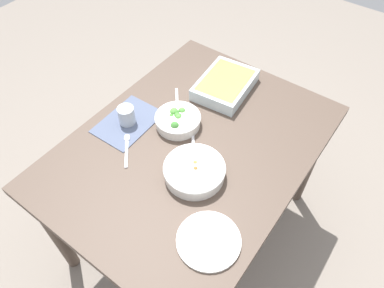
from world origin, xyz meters
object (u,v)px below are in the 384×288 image
at_px(side_plate, 209,241).
at_px(stew_bowl, 194,171).
at_px(broccoli_bowl, 178,120).
at_px(baking_dish, 225,84).
at_px(drink_cup, 127,116).
at_px(spoon_spare, 127,145).
at_px(spoon_by_stew, 194,155).
at_px(spoon_by_broccoli, 177,105).

bearing_deg(side_plate, stew_bowl, 46.11).
distance_m(broccoli_bowl, baking_dish, 0.31).
bearing_deg(baking_dish, broccoli_bowl, 172.64).
xyz_separation_m(baking_dish, drink_cup, (-0.43, 0.23, 0.00)).
bearing_deg(stew_bowl, spoon_spare, 98.33).
bearing_deg(spoon_by_stew, spoon_by_broccoli, 50.62).
height_order(broccoli_bowl, drink_cup, drink_cup).
height_order(baking_dish, spoon_by_broccoli, baking_dish).
xyz_separation_m(spoon_by_stew, spoon_spare, (-0.12, 0.25, 0.00)).
xyz_separation_m(spoon_by_broccoli, spoon_spare, (-0.31, 0.02, 0.00)).
height_order(spoon_by_stew, spoon_by_broccoli, same).
relative_size(spoon_by_broccoli, spoon_spare, 1.02).
height_order(stew_bowl, spoon_spare, stew_bowl).
relative_size(spoon_by_stew, spoon_by_broccoli, 1.02).
bearing_deg(spoon_by_stew, stew_bowl, -142.18).
distance_m(baking_dish, drink_cup, 0.49).
bearing_deg(broccoli_bowl, side_plate, -131.53).
bearing_deg(baking_dish, spoon_by_broccoli, 152.62).
bearing_deg(drink_cup, stew_bowl, -97.99).
height_order(spoon_by_broccoli, spoon_spare, same).
relative_size(baking_dish, spoon_spare, 2.23).
height_order(baking_dish, drink_cup, drink_cup).
height_order(stew_bowl, spoon_by_broccoli, stew_bowl).
xyz_separation_m(broccoli_bowl, side_plate, (-0.37, -0.41, -0.02)).
height_order(baking_dish, side_plate, baking_dish).
bearing_deg(spoon_by_stew, baking_dish, 15.60).
xyz_separation_m(stew_bowl, spoon_spare, (-0.05, 0.31, -0.03)).
distance_m(side_plate, spoon_spare, 0.53).
height_order(broccoli_bowl, spoon_by_broccoli, broccoli_bowl).
relative_size(spoon_by_stew, spoon_spare, 1.04).
bearing_deg(spoon_spare, broccoli_bowl, -23.38).
bearing_deg(stew_bowl, baking_dish, 19.76).
bearing_deg(spoon_by_broccoli, baking_dish, -27.38).
xyz_separation_m(baking_dish, spoon_spare, (-0.53, 0.14, -0.03)).
distance_m(drink_cup, spoon_by_broccoli, 0.24).
height_order(broccoli_bowl, baking_dish, broccoli_bowl).
bearing_deg(side_plate, spoon_by_broccoli, 46.88).
xyz_separation_m(stew_bowl, drink_cup, (0.06, 0.40, 0.01)).
xyz_separation_m(broccoli_bowl, spoon_by_stew, (-0.10, -0.15, -0.03)).
distance_m(baking_dish, side_plate, 0.78).
height_order(stew_bowl, broccoli_bowl, broccoli_bowl).
height_order(broccoli_bowl, side_plate, broccoli_bowl).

